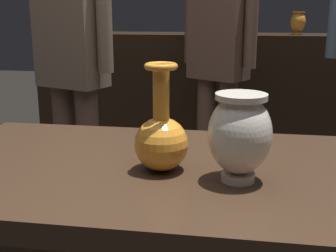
# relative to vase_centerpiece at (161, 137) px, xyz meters

# --- Properties ---
(back_display_shelf) EXTENTS (2.60, 0.40, 0.99)m
(back_display_shelf) POSITION_rel_vase_centerpiece_xyz_m (0.03, 2.23, -0.38)
(back_display_shelf) COLOR black
(back_display_shelf) RESTS_ON ground_plane
(vase_centerpiece) EXTENTS (0.12, 0.12, 0.24)m
(vase_centerpiece) POSITION_rel_vase_centerpiece_xyz_m (0.00, 0.00, 0.00)
(vase_centerpiece) COLOR orange
(vase_centerpiece) RESTS_ON display_plinth
(vase_tall_behind) EXTENTS (0.13, 0.13, 0.19)m
(vase_tall_behind) POSITION_rel_vase_centerpiece_xyz_m (0.17, -0.04, 0.03)
(vase_tall_behind) COLOR silver
(vase_tall_behind) RESTS_ON display_plinth
(shelf_vase_right) EXTENTS (0.10, 0.10, 0.15)m
(shelf_vase_right) POSITION_rel_vase_centerpiece_xyz_m (0.55, 2.19, 0.20)
(shelf_vase_right) COLOR orange
(shelf_vase_right) RESTS_ON back_display_shelf
(shelf_vase_far_left) EXTENTS (0.13, 0.13, 0.11)m
(shelf_vase_far_left) POSITION_rel_vase_centerpiece_xyz_m (-1.01, 2.28, 0.19)
(shelf_vase_far_left) COLOR #477A38
(shelf_vase_far_left) RESTS_ON back_display_shelf
(visitor_near_left) EXTENTS (0.44, 0.28, 1.62)m
(visitor_near_left) POSITION_rel_vase_centerpiece_xyz_m (-0.62, 1.06, 0.07)
(visitor_near_left) COLOR brown
(visitor_near_left) RESTS_ON ground_plane
(visitor_center_back) EXTENTS (0.42, 0.32, 1.56)m
(visitor_center_back) POSITION_rel_vase_centerpiece_xyz_m (0.05, 1.60, 0.04)
(visitor_center_back) COLOR brown
(visitor_center_back) RESTS_ON ground_plane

